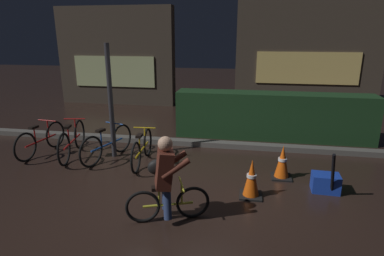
% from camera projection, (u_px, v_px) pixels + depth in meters
% --- Properties ---
extents(ground_plane, '(40.00, 40.00, 0.00)m').
position_uv_depth(ground_plane, '(175.00, 187.00, 5.54)').
color(ground_plane, black).
extents(sidewalk_curb, '(12.00, 0.24, 0.12)m').
position_uv_depth(sidewalk_curb, '(196.00, 143.00, 7.60)').
color(sidewalk_curb, '#56544F').
rests_on(sidewalk_curb, ground).
extents(hedge_row, '(4.80, 0.70, 1.15)m').
position_uv_depth(hedge_row, '(273.00, 116.00, 8.01)').
color(hedge_row, '#19381C').
rests_on(hedge_row, ground).
extents(storefront_left, '(4.33, 0.54, 3.50)m').
position_uv_depth(storefront_left, '(116.00, 57.00, 11.81)').
color(storefront_left, '#42382D').
rests_on(storefront_left, ground).
extents(storefront_right, '(4.96, 0.54, 5.08)m').
position_uv_depth(storefront_right, '(309.00, 34.00, 11.10)').
color(storefront_right, '#42382D').
rests_on(storefront_right, ground).
extents(street_post, '(0.10, 0.10, 2.38)m').
position_uv_depth(street_post, '(111.00, 102.00, 6.61)').
color(street_post, '#2D2D33').
rests_on(street_post, ground).
extents(parked_bike_leftmost, '(0.46, 1.53, 0.71)m').
position_uv_depth(parked_bike_leftmost, '(41.00, 140.00, 7.00)').
color(parked_bike_leftmost, black).
rests_on(parked_bike_leftmost, ground).
extents(parked_bike_left_mid, '(0.47, 1.65, 0.77)m').
position_uv_depth(parked_bike_left_mid, '(72.00, 141.00, 6.85)').
color(parked_bike_left_mid, black).
rests_on(parked_bike_left_mid, ground).
extents(parked_bike_center_left, '(0.55, 1.53, 0.73)m').
position_uv_depth(parked_bike_center_left, '(107.00, 144.00, 6.70)').
color(parked_bike_center_left, black).
rests_on(parked_bike_center_left, ground).
extents(parked_bike_center_right, '(0.46, 1.52, 0.70)m').
position_uv_depth(parked_bike_center_right, '(142.00, 149.00, 6.45)').
color(parked_bike_center_right, black).
rests_on(parked_bike_center_right, ground).
extents(traffic_cone_near, '(0.36, 0.36, 0.63)m').
position_uv_depth(traffic_cone_near, '(252.00, 179.00, 5.14)').
color(traffic_cone_near, black).
rests_on(traffic_cone_near, ground).
extents(traffic_cone_far, '(0.36, 0.36, 0.63)m').
position_uv_depth(traffic_cone_far, '(282.00, 162.00, 5.82)').
color(traffic_cone_far, black).
rests_on(traffic_cone_far, ground).
extents(blue_crate, '(0.45, 0.34, 0.30)m').
position_uv_depth(blue_crate, '(325.00, 183.00, 5.36)').
color(blue_crate, '#193DB7').
rests_on(blue_crate, ground).
extents(cyclist, '(1.13, 0.51, 1.25)m').
position_uv_depth(cyclist, '(165.00, 179.00, 4.41)').
color(cyclist, black).
rests_on(cyclist, ground).
extents(closed_umbrella, '(0.18, 0.35, 0.81)m').
position_uv_depth(closed_umbrella, '(333.00, 175.00, 5.05)').
color(closed_umbrella, black).
rests_on(closed_umbrella, ground).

